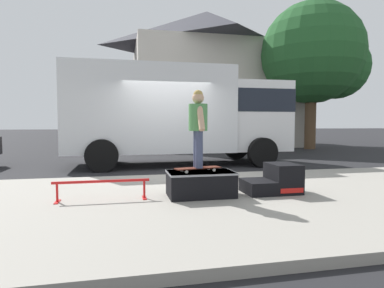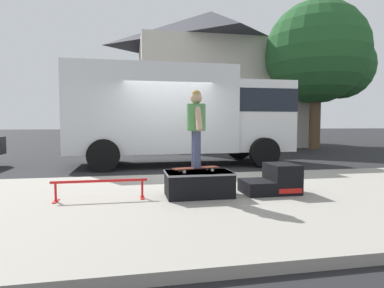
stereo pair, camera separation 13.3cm
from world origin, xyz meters
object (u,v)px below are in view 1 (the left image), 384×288
object	(u,v)px
kicker_ramp	(275,181)
street_tree_main	(317,56)
skate_box	(201,183)
box_truck	(180,112)
grind_rail	(102,185)
skateboard	(198,168)
skater_kid	(198,122)

from	to	relation	value
kicker_ramp	street_tree_main	xyz separation A→B (m)	(7.23, 9.98, 4.45)
skate_box	kicker_ramp	xyz separation A→B (m)	(1.34, -0.00, -0.01)
kicker_ramp	box_truck	xyz separation A→B (m)	(-0.80, 5.08, 1.37)
grind_rail	street_tree_main	size ratio (longest dim) A/B	0.20
kicker_ramp	skate_box	bearing A→B (deg)	179.98
grind_rail	skateboard	size ratio (longest dim) A/B	1.84
skater_kid	box_truck	size ratio (longest dim) A/B	0.18
kicker_ramp	skateboard	distance (m)	1.40
skate_box	kicker_ramp	world-z (taller)	kicker_ramp
skateboard	skater_kid	bearing A→B (deg)	0.00
box_truck	street_tree_main	distance (m)	9.90
box_truck	street_tree_main	world-z (taller)	street_tree_main
skate_box	skater_kid	bearing A→B (deg)	176.58
kicker_ramp	skateboard	world-z (taller)	kicker_ramp
grind_rail	street_tree_main	distance (m)	14.88
kicker_ramp	skater_kid	size ratio (longest dim) A/B	0.74
skate_box	grind_rail	world-z (taller)	skate_box
grind_rail	street_tree_main	world-z (taller)	street_tree_main
skater_kid	street_tree_main	xyz separation A→B (m)	(8.61, 9.98, 3.43)
kicker_ramp	street_tree_main	world-z (taller)	street_tree_main
grind_rail	street_tree_main	xyz separation A→B (m)	(10.15, 9.94, 4.42)
kicker_ramp	skater_kid	bearing A→B (deg)	179.87
skate_box	box_truck	world-z (taller)	box_truck
skateboard	box_truck	xyz separation A→B (m)	(0.58, 5.08, 1.12)
skate_box	street_tree_main	bearing A→B (deg)	49.38
skateboard	box_truck	size ratio (longest dim) A/B	0.12
skater_kid	skateboard	bearing A→B (deg)	180.00
grind_rail	street_tree_main	bearing A→B (deg)	44.41
kicker_ramp	street_tree_main	size ratio (longest dim) A/B	0.12
grind_rail	skate_box	bearing A→B (deg)	-1.61
skate_box	street_tree_main	distance (m)	13.88
grind_rail	box_truck	distance (m)	5.63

